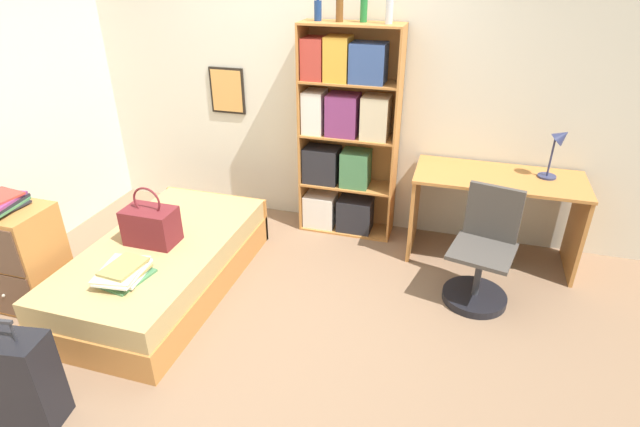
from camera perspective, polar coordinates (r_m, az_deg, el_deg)
ground_plane at (r=3.89m, az=-7.67°, el=-10.12°), size 14.00×14.00×0.00m
wall_back at (r=4.63m, az=-0.98°, el=14.40°), size 10.00×0.09×2.60m
bed at (r=4.11m, az=-17.29°, el=-5.58°), size 0.99×1.86×0.41m
handbag at (r=3.95m, az=-18.75°, el=-1.26°), size 0.38×0.24×0.46m
book_stack_on_bed at (r=3.63m, az=-21.52°, el=-6.31°), size 0.33×0.40×0.11m
suitcase at (r=3.36m, az=-32.22°, el=-15.67°), size 0.57×0.29×0.72m
dresser at (r=4.25m, az=-31.07°, el=-4.34°), size 0.54×0.43×0.79m
bookcase at (r=4.45m, az=2.69°, el=8.84°), size 0.85×0.31×1.87m
bottle_green at (r=4.30m, az=-0.24°, el=22.26°), size 0.06×0.06×0.22m
bottle_brown at (r=4.24m, az=2.25°, el=22.31°), size 0.06×0.06×0.25m
bottle_clear at (r=4.23m, az=5.03°, el=22.20°), size 0.06×0.06×0.24m
bottle_blue at (r=4.15m, az=7.95°, el=22.23°), size 0.06×0.06×0.30m
desk at (r=4.37m, az=19.41°, el=1.34°), size 1.34×0.60×0.77m
desk_lamp at (r=4.30m, az=25.64°, el=7.16°), size 0.19×0.14×0.43m
desk_chair at (r=3.95m, az=17.87°, el=-5.79°), size 0.52×0.52×0.88m
waste_bin at (r=4.51m, az=19.89°, el=-3.93°), size 0.21×0.21×0.25m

